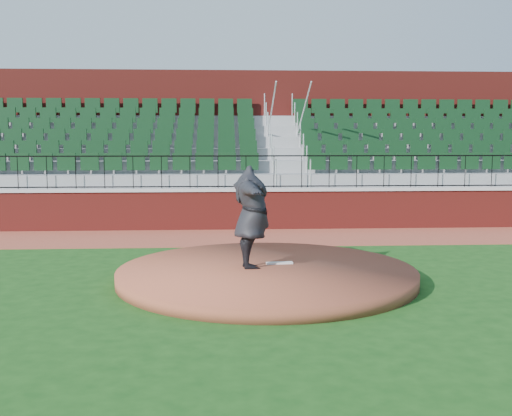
{
  "coord_description": "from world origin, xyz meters",
  "views": [
    {
      "loc": [
        -0.77,
        -11.98,
        2.86
      ],
      "look_at": [
        0.0,
        1.5,
        1.3
      ],
      "focal_mm": 42.75,
      "sensor_mm": 36.0,
      "label": 1
    }
  ],
  "objects": [
    {
      "name": "pitching_rubber",
      "position": [
        0.43,
        0.42,
        0.27
      ],
      "size": [
        0.57,
        0.19,
        0.04
      ],
      "primitive_type": "cube",
      "rotation": [
        0.0,
        0.0,
        0.09
      ],
      "color": "silver",
      "rests_on": "pitchers_mound"
    },
    {
      "name": "wall_railing",
      "position": [
        0.0,
        7.0,
        1.8
      ],
      "size": [
        34.0,
        0.05,
        1.0
      ],
      "primitive_type": null,
      "color": "black",
      "rests_on": "wall_cap"
    },
    {
      "name": "wall_cap",
      "position": [
        0.0,
        7.0,
        1.25
      ],
      "size": [
        34.0,
        0.45,
        0.1
      ],
      "primitive_type": "cube",
      "color": "#B7B7B7",
      "rests_on": "field_wall"
    },
    {
      "name": "seating_stands",
      "position": [
        0.0,
        9.72,
        2.3
      ],
      "size": [
        34.0,
        5.1,
        4.6
      ],
      "primitive_type": null,
      "color": "gray",
      "rests_on": "ground"
    },
    {
      "name": "warning_track",
      "position": [
        0.0,
        5.4,
        0.01
      ],
      "size": [
        34.0,
        3.2,
        0.01
      ],
      "primitive_type": "cube",
      "color": "brown",
      "rests_on": "ground"
    },
    {
      "name": "pitcher",
      "position": [
        -0.17,
        0.06,
        1.28
      ],
      "size": [
        1.01,
        2.6,
        2.06
      ],
      "primitive_type": "imported",
      "rotation": [
        0.0,
        0.0,
        1.7
      ],
      "color": "black",
      "rests_on": "pitchers_mound"
    },
    {
      "name": "concourse_wall",
      "position": [
        0.0,
        12.52,
        2.75
      ],
      "size": [
        34.0,
        0.5,
        5.5
      ],
      "primitive_type": "cube",
      "color": "maroon",
      "rests_on": "ground"
    },
    {
      "name": "field_wall",
      "position": [
        0.0,
        7.0,
        0.6
      ],
      "size": [
        34.0,
        0.35,
        1.2
      ],
      "primitive_type": "cube",
      "color": "maroon",
      "rests_on": "ground"
    },
    {
      "name": "pitchers_mound",
      "position": [
        0.13,
        0.03,
        0.12
      ],
      "size": [
        5.99,
        5.99,
        0.25
      ],
      "primitive_type": "cylinder",
      "color": "brown",
      "rests_on": "ground"
    },
    {
      "name": "ground",
      "position": [
        0.0,
        0.0,
        0.0
      ],
      "size": [
        90.0,
        90.0,
        0.0
      ],
      "primitive_type": "plane",
      "color": "#144012",
      "rests_on": "ground"
    }
  ]
}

